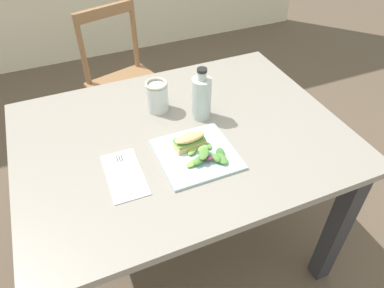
# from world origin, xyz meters

# --- Properties ---
(ground_plane) EXTENTS (8.64, 8.64, 0.00)m
(ground_plane) POSITION_xyz_m (0.00, 0.00, 0.00)
(ground_plane) COLOR brown
(dining_table) EXTENTS (1.21, 0.91, 0.74)m
(dining_table) POSITION_xyz_m (0.04, -0.02, 0.62)
(dining_table) COLOR gray
(dining_table) RESTS_ON ground
(chair_wooden_far) EXTENTS (0.49, 0.49, 0.87)m
(chair_wooden_far) POSITION_xyz_m (0.03, 0.87, 0.45)
(chair_wooden_far) COLOR #8E6642
(chair_wooden_far) RESTS_ON ground
(plate_lunch) EXTENTS (0.26, 0.26, 0.01)m
(plate_lunch) POSITION_xyz_m (0.04, -0.16, 0.74)
(plate_lunch) COLOR silver
(plate_lunch) RESTS_ON dining_table
(sandwich_half_front) EXTENTS (0.12, 0.07, 0.06)m
(sandwich_half_front) POSITION_xyz_m (0.03, -0.12, 0.78)
(sandwich_half_front) COLOR #DBB270
(sandwich_half_front) RESTS_ON plate_lunch
(salad_mixed_greens) EXTENTS (0.16, 0.14, 0.03)m
(salad_mixed_greens) POSITION_xyz_m (0.06, -0.19, 0.76)
(salad_mixed_greens) COLOR #3D7033
(salad_mixed_greens) RESTS_ON plate_lunch
(napkin_folded) EXTENTS (0.12, 0.23, 0.00)m
(napkin_folded) POSITION_xyz_m (-0.21, -0.15, 0.74)
(napkin_folded) COLOR silver
(napkin_folded) RESTS_ON dining_table
(fork_on_napkin) EXTENTS (0.03, 0.19, 0.00)m
(fork_on_napkin) POSITION_xyz_m (-0.21, -0.13, 0.75)
(fork_on_napkin) COLOR silver
(fork_on_napkin) RESTS_ON napkin_folded
(bottle_cold_brew) EXTENTS (0.08, 0.08, 0.21)m
(bottle_cold_brew) POSITION_xyz_m (0.15, 0.05, 0.82)
(bottle_cold_brew) COLOR #472819
(bottle_cold_brew) RESTS_ON dining_table
(mason_jar_iced_tea) EXTENTS (0.09, 0.09, 0.13)m
(mason_jar_iced_tea) POSITION_xyz_m (0.01, 0.16, 0.80)
(mason_jar_iced_tea) COLOR gold
(mason_jar_iced_tea) RESTS_ON dining_table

